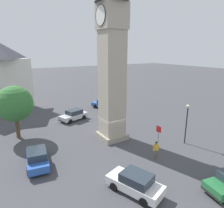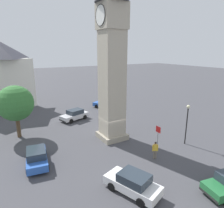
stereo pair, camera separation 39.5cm
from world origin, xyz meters
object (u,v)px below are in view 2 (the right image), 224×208
Objects in this scene: clock_tower at (112,26)px; tree at (15,103)px; car_silver_kerb at (105,104)px; car_black_far at (37,157)px; car_white_side at (75,115)px; pedestrian at (155,149)px; road_sign at (158,135)px; car_blue_kerb at (133,183)px; lamp_post at (187,118)px.

clock_tower is 3.41× the size of tree.
car_silver_kerb is 1.02× the size of car_black_far.
clock_tower reaches higher than car_black_far.
car_white_side is 2.63× the size of pedestrian.
tree reaches higher than road_sign.
car_blue_kerb is at bearing -21.36° from clock_tower.
clock_tower reaches higher than car_blue_kerb.
tree is at bearing -134.48° from road_sign.
lamp_post is at bearing 29.53° from car_white_side.
car_blue_kerb is 5.34m from pedestrian.
pedestrian is at bearing -82.15° from lamp_post.
car_black_far is 11.38m from road_sign.
tree is 2.18× the size of road_sign.
car_black_far is 0.71× the size of tree.
lamp_post is at bearing 48.95° from clock_tower.
car_white_side is at bearing -169.23° from pedestrian.
tree is (-5.78, -9.25, -8.11)m from clock_tower.
pedestrian is at bearing 10.97° from clock_tower.
car_silver_kerb is at bearing 156.67° from car_blue_kerb.
tree is at bearing -175.00° from car_black_far.
car_blue_kerb is 15.99m from tree.
pedestrian is at bearing 10.77° from car_white_side.
car_black_far is at bearing -47.24° from car_silver_kerb.
car_blue_kerb is 1.00× the size of car_white_side.
road_sign is at bearing -89.94° from lamp_post.
lamp_post is (11.09, 15.34, -1.09)m from tree.
car_silver_kerb and car_white_side have the same top height.
car_blue_kerb is at bearing -70.21° from lamp_post.
lamp_post is (5.31, 6.10, -9.20)m from clock_tower.
clock_tower is 4.70× the size of car_silver_kerb.
car_silver_kerb is 1.58× the size of road_sign.
pedestrian is at bearing -52.67° from road_sign.
pedestrian is (4.50, 9.77, 0.25)m from car_black_far.
car_blue_kerb and car_white_side have the same top height.
pedestrian is (5.99, 1.16, -11.18)m from clock_tower.
car_white_side is at bearing -150.47° from lamp_post.
car_blue_kerb is at bearing -57.97° from road_sign.
car_blue_kerb is at bearing -59.07° from pedestrian.
car_blue_kerb is 6.54m from road_sign.
road_sign is at bearing 122.03° from car_blue_kerb.
pedestrian is at bearing -13.24° from car_silver_kerb.
car_blue_kerb is 16.99m from car_white_side.
clock_tower is at bearing -131.05° from lamp_post.
lamp_post reaches higher than car_blue_kerb.
tree reaches higher than pedestrian.
clock_tower is at bearing 10.63° from car_white_side.
lamp_post reaches higher than pedestrian.
tree reaches higher than car_black_far.
road_sign reaches higher than car_silver_kerb.
car_black_far is 8.01m from tree.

